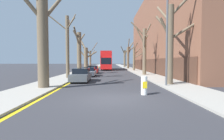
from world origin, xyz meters
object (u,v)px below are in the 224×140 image
(street_tree_right_2, at_px, (134,58))
(traffic_bollard, at_px, (144,85))
(street_tree_right_0, at_px, (170,40))
(street_tree_right_4, at_px, (125,57))
(parked_car_2, at_px, (93,70))
(double_decker_bus, at_px, (107,60))
(street_tree_right_3, at_px, (128,56))
(street_tree_left_1, at_px, (67,44))
(lamp_post, at_px, (166,24))
(street_tree_left_3, at_px, (86,58))
(street_tree_left_4, at_px, (90,58))
(street_tree_right_1, at_px, (144,49))
(parked_car_1, at_px, (89,72))
(street_tree_left_0, at_px, (43,38))
(parked_car_0, at_px, (81,75))
(street_tree_left_2, at_px, (79,51))

(street_tree_right_2, distance_m, traffic_bollard, 27.87)
(street_tree_right_0, relative_size, street_tree_right_4, 1.13)
(street_tree_right_0, relative_size, parked_car_2, 2.11)
(street_tree_right_0, distance_m, double_decker_bus, 29.61)
(street_tree_right_3, bearing_deg, street_tree_left_1, -109.90)
(lamp_post, bearing_deg, double_decker_bus, 100.03)
(street_tree_left_3, distance_m, lamp_post, 25.27)
(street_tree_left_3, distance_m, street_tree_left_4, 8.27)
(street_tree_right_1, height_order, parked_car_1, street_tree_right_1)
(street_tree_right_1, xyz_separation_m, street_tree_right_4, (0.24, 35.22, -0.35))
(street_tree_left_4, distance_m, street_tree_right_2, 12.88)
(street_tree_left_0, distance_m, parked_car_0, 6.09)
(street_tree_right_2, xyz_separation_m, double_decker_bus, (-6.24, 5.86, -0.25))
(street_tree_right_1, relative_size, parked_car_2, 2.04)
(parked_car_1, bearing_deg, lamp_post, -54.68)
(street_tree_left_1, distance_m, lamp_post, 11.83)
(street_tree_right_1, xyz_separation_m, parked_car_1, (-8.14, -1.22, -3.33))
(street_tree_left_4, distance_m, street_tree_right_0, 32.19)
(street_tree_left_0, bearing_deg, street_tree_left_2, 89.92)
(street_tree_left_1, xyz_separation_m, street_tree_left_2, (0.00, 7.97, -0.41))
(street_tree_left_1, relative_size, parked_car_1, 1.92)
(street_tree_left_4, relative_size, street_tree_right_4, 0.97)
(parked_car_1, relative_size, traffic_bollard, 3.73)
(street_tree_right_1, bearing_deg, street_tree_right_0, -89.29)
(street_tree_left_3, bearing_deg, parked_car_2, -72.19)
(street_tree_right_2, bearing_deg, street_tree_left_2, -138.44)
(parked_car_0, bearing_deg, parked_car_2, 90.00)
(street_tree_right_4, xyz_separation_m, traffic_bollard, (-3.28, -50.49, -3.00))
(double_decker_bus, bearing_deg, street_tree_right_2, -43.21)
(street_tree_left_0, xyz_separation_m, street_tree_right_3, (10.52, 36.68, -0.12))
(street_tree_left_1, distance_m, street_tree_left_3, 16.48)
(street_tree_left_4, bearing_deg, traffic_bollard, -78.36)
(street_tree_left_4, distance_m, lamp_post, 33.03)
(street_tree_left_0, distance_m, street_tree_right_2, 27.15)
(parked_car_2, bearing_deg, traffic_bollard, -75.77)
(street_tree_right_1, distance_m, parked_car_2, 10.03)
(street_tree_left_4, xyz_separation_m, street_tree_right_2, (10.55, -7.37, -0.26))
(street_tree_left_0, distance_m, street_tree_left_2, 15.64)
(street_tree_left_3, distance_m, double_decker_bus, 8.03)
(street_tree_right_1, height_order, double_decker_bus, street_tree_right_1)
(street_tree_right_0, distance_m, parked_car_0, 9.35)
(street_tree_right_1, distance_m, lamp_post, 11.92)
(street_tree_left_1, xyz_separation_m, parked_car_0, (2.08, -2.93, -3.55))
(street_tree_left_0, distance_m, parked_car_1, 12.10)
(double_decker_bus, relative_size, parked_car_0, 2.79)
(street_tree_right_3, bearing_deg, double_decker_bus, -136.71)
(street_tree_right_1, bearing_deg, street_tree_left_0, -128.91)
(street_tree_left_2, bearing_deg, double_decker_bus, 74.19)
(street_tree_left_0, height_order, parked_car_0, street_tree_left_0)
(street_tree_right_3, distance_m, parked_car_1, 26.77)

